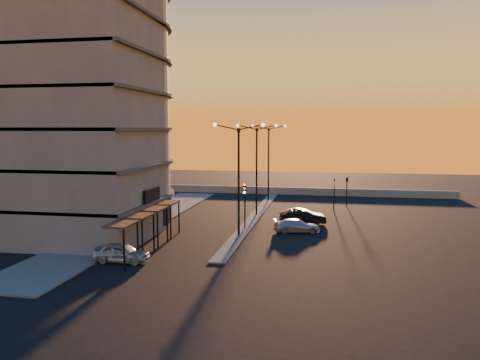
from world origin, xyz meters
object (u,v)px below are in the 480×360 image
object	(u,v)px
streetlamp_mid	(257,162)
car_hatchback	(121,253)
car_wagon	(297,226)
traffic_light_main	(245,198)
car_sedan	(303,217)

from	to	relation	value
streetlamp_mid	car_hatchback	size ratio (longest dim) A/B	2.47
streetlamp_mid	car_wagon	size ratio (longest dim) A/B	2.36
traffic_light_main	car_wagon	bearing A→B (deg)	-2.18
streetlamp_mid	traffic_light_main	bearing A→B (deg)	-90.00
traffic_light_main	car_wagon	distance (m)	5.20
car_hatchback	traffic_light_main	bearing A→B (deg)	-29.04
car_hatchback	car_sedan	world-z (taller)	car_sedan
traffic_light_main	streetlamp_mid	bearing A→B (deg)	90.00
car_hatchback	car_wagon	bearing A→B (deg)	-44.15
streetlamp_mid	traffic_light_main	size ratio (longest dim) A/B	2.24
traffic_light_main	car_sedan	world-z (taller)	traffic_light_main
car_hatchback	car_sedan	size ratio (longest dim) A/B	0.89
car_sedan	traffic_light_main	bearing A→B (deg)	115.10
traffic_light_main	car_sedan	size ratio (longest dim) A/B	0.98
traffic_light_main	car_wagon	xyz separation A→B (m)	(4.66, -0.18, -2.30)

